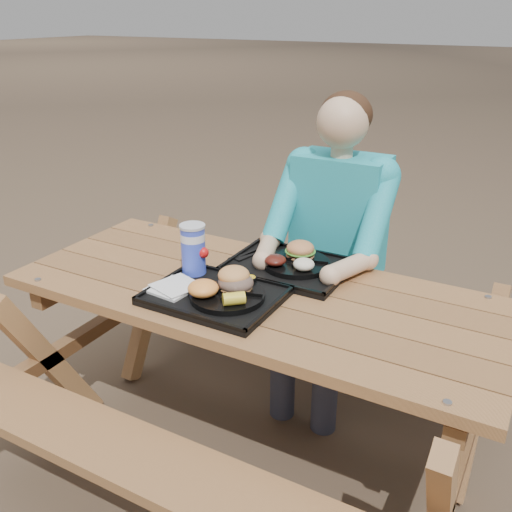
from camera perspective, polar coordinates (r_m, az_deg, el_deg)
The scene contains 18 objects.
ground at distance 2.50m, azimuth 0.00°, elevation -18.81°, with size 60.00×60.00×0.00m, color #999999.
picnic_table at distance 2.27m, azimuth 0.00°, elevation -11.78°, with size 1.80×1.49×0.75m, color #999999, non-canonical shape.
tray_near at distance 2.00m, azimuth -4.13°, elevation -4.06°, with size 0.45×0.35×0.02m, color black.
tray_far at distance 2.22m, azimuth 3.23°, elevation -1.16°, with size 0.45×0.35×0.02m, color black.
plate_near at distance 1.96m, azimuth -2.87°, elevation -3.97°, with size 0.26×0.26×0.02m, color black.
plate_far at distance 2.21m, azimuth 4.05°, elevation -0.75°, with size 0.26×0.26×0.02m, color black.
napkin_stack at distance 2.05m, azimuth -8.36°, elevation -3.09°, with size 0.15×0.15×0.02m, color silver.
soda_cup at distance 2.13m, azimuth -6.29°, elevation 0.57°, with size 0.09×0.09×0.18m, color #1C34D7.
condiment_bbq at distance 2.10m, azimuth -2.27°, elevation -1.97°, with size 0.05×0.05×0.03m, color black.
condiment_mustard at distance 2.05m, azimuth -0.68°, elevation -2.52°, with size 0.05×0.05×0.03m, color gold.
sandwich at distance 1.96m, azimuth -2.06°, elevation -1.73°, with size 0.12×0.12×0.12m, color #D88E4C, non-canonical shape.
mac_cheese at distance 1.94m, azimuth -5.31°, elevation -3.23°, with size 0.11×0.11×0.05m, color #FFA243.
corn_cob at distance 1.88m, azimuth -2.22°, elevation -4.28°, with size 0.07×0.07×0.04m, color yellow, non-canonical shape.
cutlery_far at distance 2.30m, azimuth -0.63°, elevation 0.10°, with size 0.03×0.15×0.01m, color black.
burger at distance 2.23m, azimuth 4.47°, elevation 1.10°, with size 0.11×0.11×0.10m, color #C47945, non-canonical shape.
baked_beans at distance 2.16m, azimuth 1.92°, elevation -0.41°, with size 0.08×0.08×0.04m, color #4C150F.
potato_salad at distance 2.13m, azimuth 4.80°, elevation -0.84°, with size 0.08×0.08×0.04m, color silver.
diner at distance 2.55m, azimuth 7.90°, elevation -0.92°, with size 0.48×0.84×1.28m, color #1D9ECD, non-canonical shape.
Camera 1 is at (0.90, -1.62, 1.68)m, focal length 40.00 mm.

